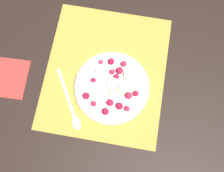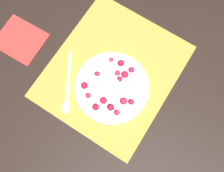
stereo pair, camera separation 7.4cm
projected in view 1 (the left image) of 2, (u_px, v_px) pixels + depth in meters
name	position (u px, v px, depth m)	size (l,w,h in m)	color
ground_plane	(106.00, 72.00, 0.79)	(3.00, 3.00, 0.00)	black
placemat	(106.00, 72.00, 0.79)	(0.43, 0.37, 0.01)	gold
fruit_bowl	(112.00, 87.00, 0.75)	(0.23, 0.23, 0.04)	silver
spoon	(72.00, 110.00, 0.75)	(0.18, 0.12, 0.01)	silver
napkin	(3.00, 77.00, 0.78)	(0.13, 0.15, 0.01)	#A3332D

